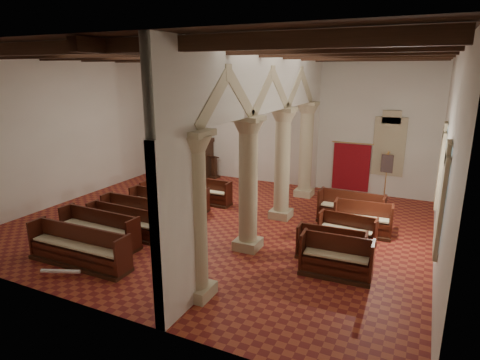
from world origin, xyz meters
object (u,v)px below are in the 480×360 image
lectern (214,168)px  nave_pew_0 (79,253)px  pipe_organ (193,149)px  aisle_pew_0 (336,263)px  processional_banner (385,183)px

lectern → nave_pew_0: size_ratio=0.37×
pipe_organ → aisle_pew_0: size_ratio=2.30×
processional_banner → aisle_pew_0: processional_banner is taller
lectern → processional_banner: processional_banner is taller
lectern → pipe_organ: bearing=-169.6°
processional_banner → nave_pew_0: 12.19m
nave_pew_0 → aisle_pew_0: size_ratio=1.71×
pipe_organ → nave_pew_0: (2.44, -10.02, -1.01)m
lectern → aisle_pew_0: bearing=-32.8°
lectern → processional_banner: bearing=10.1°
processional_banner → nave_pew_0: (-7.11, -9.89, -0.40)m
pipe_organ → lectern: pipe_organ is taller
processional_banner → nave_pew_0: processional_banner is taller
pipe_organ → lectern: bearing=-0.5°
pipe_organ → nave_pew_0: bearing=-76.3°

